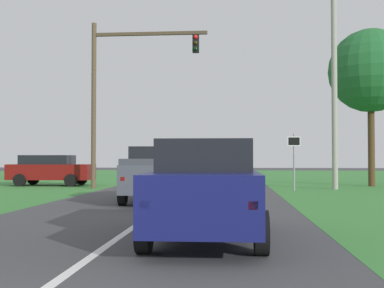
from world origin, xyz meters
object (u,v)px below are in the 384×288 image
keep_moving_sign (294,155)px  utility_pole_right (334,84)px  traffic_light (120,82)px  oak_tree_right (371,71)px  pickup_truck_lead (158,173)px  red_suv_near (207,187)px  crossing_suv_far (51,169)px

keep_moving_sign → utility_pole_right: (2.16, 1.39, 3.49)m
traffic_light → oak_tree_right: 13.57m
pickup_truck_lead → oak_tree_right: (10.19, 10.05, 5.29)m
red_suv_near → utility_pole_right: (5.52, 15.08, 4.20)m
oak_tree_right → crossing_suv_far: oak_tree_right is taller
red_suv_near → keep_moving_sign: size_ratio=1.82×
red_suv_near → pickup_truck_lead: bearing=105.5°
pickup_truck_lead → oak_tree_right: oak_tree_right is taller
red_suv_near → oak_tree_right: size_ratio=0.57×
pickup_truck_lead → utility_pole_right: (7.68, 7.28, 4.20)m
pickup_truck_lead → crossing_suv_far: (-7.44, 9.24, -0.10)m
utility_pole_right → traffic_light: bearing=-178.4°
red_suv_near → pickup_truck_lead: (-2.16, 7.80, -0.00)m
traffic_light → pickup_truck_lead: bearing=-66.8°
traffic_light → keep_moving_sign: traffic_light is taller
red_suv_near → crossing_suv_far: red_suv_near is taller
red_suv_near → crossing_suv_far: size_ratio=1.07×
red_suv_near → keep_moving_sign: (3.36, 13.69, 0.70)m
oak_tree_right → utility_pole_right: 3.90m
keep_moving_sign → traffic_light: bearing=172.6°
red_suv_near → oak_tree_right: bearing=65.8°
pickup_truck_lead → crossing_suv_far: bearing=128.8°
pickup_truck_lead → traffic_light: 8.78m
keep_moving_sign → oak_tree_right: (4.67, 4.16, 4.58)m
keep_moving_sign → crossing_suv_far: 13.41m
keep_moving_sign → utility_pole_right: 4.33m
pickup_truck_lead → traffic_light: bearing=113.2°
crossing_suv_far → keep_moving_sign: bearing=-14.5°
pickup_truck_lead → keep_moving_sign: 8.10m
pickup_truck_lead → utility_pole_right: bearing=43.5°
red_suv_near → oak_tree_right: 20.28m
crossing_suv_far → pickup_truck_lead: bearing=-51.2°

